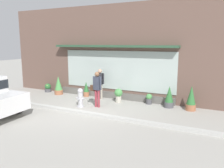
# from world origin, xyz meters

# --- Properties ---
(ground_plane) EXTENTS (60.00, 60.00, 0.00)m
(ground_plane) POSITION_xyz_m (0.00, 0.00, 0.00)
(ground_plane) COLOR #9E9B93
(curb_strip) EXTENTS (14.00, 0.24, 0.12)m
(curb_strip) POSITION_xyz_m (0.00, -0.20, 0.06)
(curb_strip) COLOR #B2B2AD
(curb_strip) RESTS_ON ground_plane
(storefront) EXTENTS (14.00, 0.81, 5.09)m
(storefront) POSITION_xyz_m (0.00, 3.19, 2.49)
(storefront) COLOR brown
(storefront) RESTS_ON ground_plane
(fire_hydrant) EXTENTS (0.42, 0.40, 0.91)m
(fire_hydrant) POSITION_xyz_m (-0.60, 0.70, 0.45)
(fire_hydrant) COLOR #B2B2B7
(fire_hydrant) RESTS_ON ground_plane
(pedestrian_with_handbag) EXTENTS (0.67, 0.26, 1.71)m
(pedestrian_with_handbag) POSITION_xyz_m (0.12, 1.05, 1.00)
(pedestrian_with_handbag) COLOR #8E333D
(pedestrian_with_handbag) RESTS_ON ground_plane
(pedestrian_passerby) EXTENTS (0.45, 0.26, 1.66)m
(pedestrian_passerby) POSITION_xyz_m (-0.54, 2.49, 0.97)
(pedestrian_passerby) COLOR #9E9384
(pedestrian_passerby) RESTS_ON ground_plane
(potted_plant_window_right) EXTENTS (0.45, 0.45, 1.15)m
(potted_plant_window_right) POSITION_xyz_m (4.24, 2.48, 0.55)
(potted_plant_window_right) COLOR #9E6042
(potted_plant_window_right) RESTS_ON ground_plane
(potted_plant_low_front) EXTENTS (0.42, 0.42, 0.72)m
(potted_plant_low_front) POSITION_xyz_m (0.67, 2.30, 0.42)
(potted_plant_low_front) COLOR #B7B2A3
(potted_plant_low_front) RESTS_ON ground_plane
(potted_plant_window_center) EXTENTS (0.33, 0.33, 0.85)m
(potted_plant_window_center) POSITION_xyz_m (-1.57, 2.69, 0.41)
(potted_plant_window_center) COLOR #9E6042
(potted_plant_window_center) RESTS_ON ground_plane
(potted_plant_by_entrance) EXTENTS (0.41, 0.41, 0.53)m
(potted_plant_by_entrance) POSITION_xyz_m (-4.42, 2.66, 0.25)
(potted_plant_by_entrance) COLOR #4C4C51
(potted_plant_by_entrance) RESTS_ON ground_plane
(potted_plant_trailing_edge) EXTENTS (0.50, 0.50, 1.10)m
(potted_plant_trailing_edge) POSITION_xyz_m (-3.35, 2.40, 0.53)
(potted_plant_trailing_edge) COLOR #9E6042
(potted_plant_trailing_edge) RESTS_ON ground_plane
(potted_plant_near_hydrant) EXTENTS (0.30, 0.30, 0.53)m
(potted_plant_near_hydrant) POSITION_xyz_m (2.19, 2.68, 0.28)
(potted_plant_near_hydrant) COLOR #4C4C51
(potted_plant_near_hydrant) RESTS_ON ground_plane
(potted_plant_window_left) EXTENTS (0.44, 0.44, 1.05)m
(potted_plant_window_left) POSITION_xyz_m (3.24, 2.52, 0.50)
(potted_plant_window_left) COLOR #4C4C51
(potted_plant_window_left) RESTS_ON ground_plane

